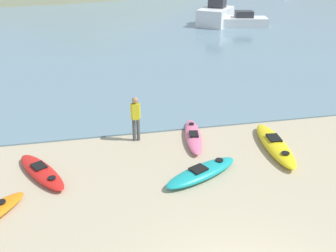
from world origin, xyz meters
name	(u,v)px	position (x,y,z in m)	size (l,w,h in m)	color
bay_water	(106,2)	(0.00, 43.11, 0.03)	(160.00, 70.00, 0.06)	slate
kayak_on_sand_1	(41,172)	(-4.43, 5.88, 0.13)	(1.92, 2.69, 0.31)	red
kayak_on_sand_2	(202,172)	(0.44, 4.78, 0.16)	(2.80, 1.89, 0.37)	teal
kayak_on_sand_4	(193,136)	(0.85, 7.24, 0.15)	(1.04, 2.82, 0.33)	#E5668C
kayak_on_sand_6	(275,145)	(3.46, 5.95, 0.18)	(1.07, 3.35, 0.40)	yellow
person_near_waterline	(136,116)	(-1.21, 7.63, 0.97)	(0.34, 0.23, 1.70)	#4C4C4C
moored_boat_0	(215,15)	(8.17, 27.25, 0.89)	(3.88, 4.16, 2.36)	white
moored_boat_2	(238,21)	(9.85, 26.20, 0.50)	(5.05, 2.68, 1.26)	white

